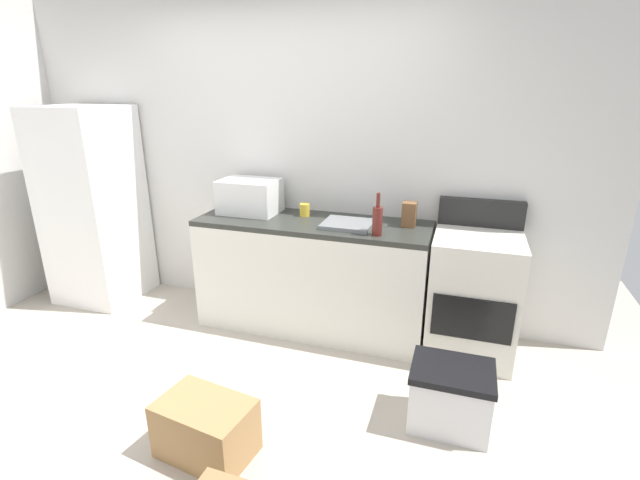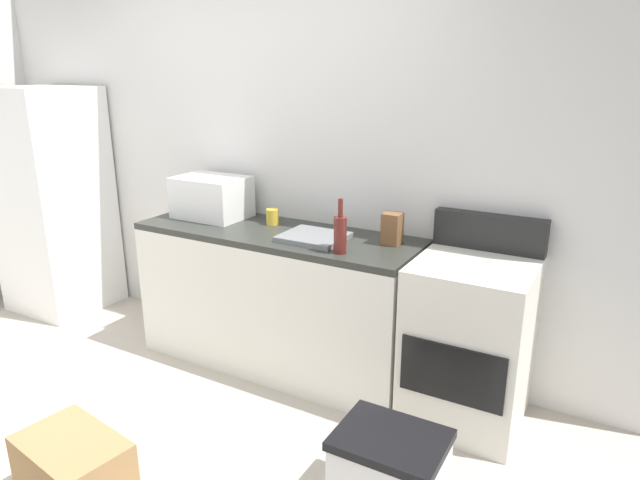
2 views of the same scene
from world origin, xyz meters
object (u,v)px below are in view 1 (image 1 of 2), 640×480
Objects in this scene: stove_oven at (473,293)px; microwave at (250,196)px; wine_bottle at (377,220)px; cardboard_box_medium at (206,428)px; refrigerator at (93,206)px; knife_block at (409,214)px; coffee_mug at (305,210)px; storage_bin at (450,396)px.

microwave reaches higher than stove_oven.
wine_bottle reaches higher than cardboard_box_medium.
wine_bottle is (2.59, -0.14, 0.15)m from refrigerator.
stove_oven reaches higher than knife_block.
cardboard_box_medium is (1.95, -1.43, -0.70)m from refrigerator.
microwave is at bearing -179.03° from knife_block.
coffee_mug is at bearing 178.79° from knife_block.
knife_block reaches higher than cardboard_box_medium.
refrigerator is 2.52m from cardboard_box_medium.
stove_oven reaches higher than coffee_mug.
cardboard_box_medium is (-0.81, -1.58, -0.83)m from knife_block.
coffee_mug is 0.82m from knife_block.
refrigerator is at bearing 165.90° from storage_bin.
refrigerator is at bearing -175.21° from coffee_mug.
wine_bottle is (1.10, -0.26, -0.03)m from microwave.
wine_bottle is at bearing 63.86° from cardboard_box_medium.
microwave is 1.00× the size of storage_bin.
microwave is 2.56× the size of knife_block.
knife_block reaches higher than storage_bin.
coffee_mug is 0.20× the size of cardboard_box_medium.
knife_block is at bearing 169.72° from stove_oven.
refrigerator is 1.51m from microwave.
knife_block is at bearing 57.53° from wine_bottle.
knife_block is (2.77, 0.15, 0.13)m from refrigerator.
cardboard_box_medium is at bearing -89.76° from coffee_mug.
wine_bottle reaches higher than microwave.
coffee_mug is at bearing 141.99° from storage_bin.
microwave is 2.10m from storage_bin.
knife_block is (0.18, 0.28, -0.02)m from wine_bottle.
coffee_mug is (-1.32, 0.11, 0.48)m from stove_oven.
microwave is at bearing 151.33° from storage_bin.
storage_bin is (1.69, -0.92, -0.84)m from microwave.
stove_oven reaches higher than storage_bin.
wine_bottle is 0.65× the size of storage_bin.
wine_bottle is 3.00× the size of coffee_mug.
knife_block is 0.39× the size of storage_bin.
refrigerator is at bearing -175.24° from microwave.
stove_oven is at bearing 15.90° from wine_bottle.
microwave is 0.47m from coffee_mug.
microwave is 1.13m from wine_bottle.
knife_block reaches higher than coffee_mug.
wine_bottle is 1.67× the size of knife_block.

